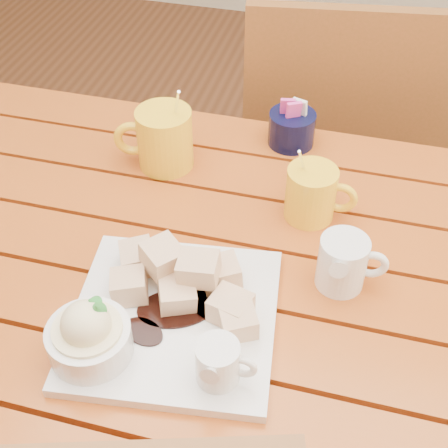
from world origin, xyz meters
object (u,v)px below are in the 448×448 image
(chair_far, at_px, (336,151))
(dessert_plate, at_px, (155,317))
(coffee_mug_left, at_px, (163,138))
(coffee_mug_right, at_px, (312,193))
(table, at_px, (212,312))

(chair_far, bearing_deg, dessert_plate, 69.58)
(coffee_mug_left, relative_size, coffee_mug_right, 1.20)
(table, height_order, chair_far, chair_far)
(dessert_plate, bearing_deg, chair_far, 78.16)
(coffee_mug_left, distance_m, chair_far, 0.59)
(dessert_plate, xyz_separation_m, coffee_mug_left, (-0.11, 0.35, 0.02))
(coffee_mug_left, bearing_deg, table, -70.94)
(coffee_mug_right, bearing_deg, chair_far, 88.51)
(dessert_plate, height_order, chair_far, chair_far)
(table, xyz_separation_m, coffee_mug_right, (0.12, 0.15, 0.15))
(dessert_plate, relative_size, chair_far, 0.33)
(table, relative_size, dessert_plate, 3.93)
(coffee_mug_left, bearing_deg, dessert_plate, -87.68)
(table, bearing_deg, chair_far, 79.02)
(coffee_mug_left, height_order, chair_far, chair_far)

